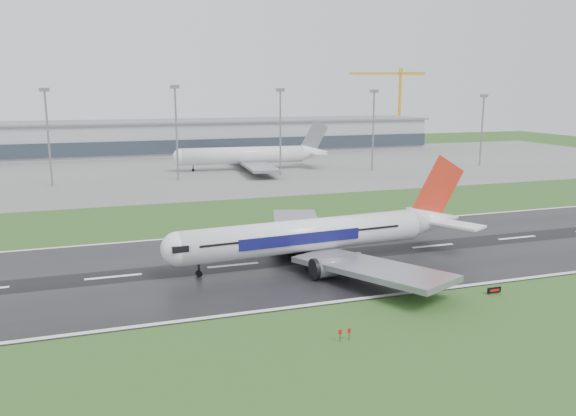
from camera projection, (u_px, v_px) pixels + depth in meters
name	position (u px, v px, depth m)	size (l,w,h in m)	color
ground	(339.00, 255.00, 105.49)	(520.00, 520.00, 0.00)	#264D1C
runway	(339.00, 255.00, 105.48)	(400.00, 45.00, 0.10)	black
apron	(211.00, 169.00, 221.66)	(400.00, 130.00, 0.08)	slate
terminal	(187.00, 137.00, 275.91)	(240.00, 36.00, 15.00)	#9699A1
main_airliner	(326.00, 214.00, 100.16)	(57.85, 55.10, 17.08)	white
parked_airliner	(250.00, 146.00, 217.02)	(61.18, 56.96, 17.93)	white
tower_crane	(400.00, 106.00, 325.17)	(42.58, 2.32, 42.21)	gold
runway_sign	(494.00, 291.00, 85.52)	(2.30, 0.26, 1.04)	black
floodmast_1	(49.00, 140.00, 178.26)	(0.64, 0.64, 29.53)	gray
floodmast_2	(177.00, 135.00, 190.41)	(0.64, 0.64, 30.44)	gray
floodmast_3	(280.00, 134.00, 201.74)	(0.64, 0.64, 29.45)	gray
floodmast_4	(373.00, 132.00, 212.99)	(0.64, 0.64, 29.02)	gray
floodmast_5	(482.00, 132.00, 228.03)	(0.64, 0.64, 27.17)	gray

